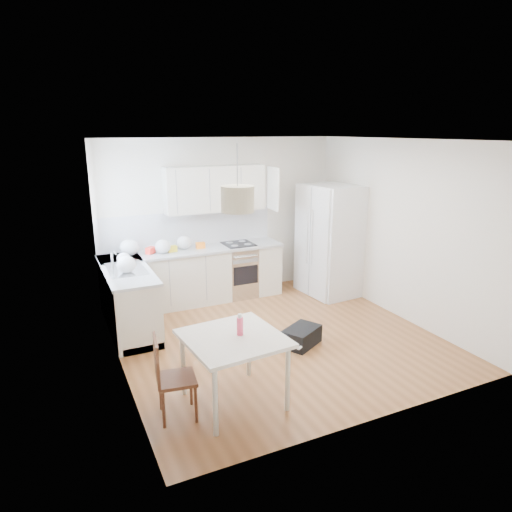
{
  "coord_description": "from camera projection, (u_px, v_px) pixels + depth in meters",
  "views": [
    {
      "loc": [
        -2.74,
        -5.21,
        2.83
      ],
      "look_at": [
        -0.12,
        0.4,
        1.1
      ],
      "focal_mm": 32.0,
      "sensor_mm": 36.0,
      "label": 1
    }
  ],
  "objects": [
    {
      "name": "grocery_bag_d",
      "position": [
        124.0,
        259.0,
        6.64
      ],
      "size": [
        0.2,
        0.17,
        0.18
      ],
      "primitive_type": "ellipsoid",
      "color": "white",
      "rests_on": "counter_back"
    },
    {
      "name": "cabinets_left",
      "position": [
        128.0,
        300.0,
        6.62
      ],
      "size": [
        0.6,
        1.8,
        0.88
      ],
      "primitive_type": "cube",
      "color": "beige",
      "rests_on": "floor"
    },
    {
      "name": "grocery_bag_a",
      "position": [
        129.0,
        248.0,
        7.08
      ],
      "size": [
        0.29,
        0.25,
        0.26
      ],
      "primitive_type": "ellipsoid",
      "color": "white",
      "rests_on": "counter_back"
    },
    {
      "name": "backsplash_left",
      "position": [
        102.0,
        251.0,
        6.29
      ],
      "size": [
        0.01,
        1.8,
        0.58
      ],
      "primitive_type": "cube",
      "color": "white",
      "rests_on": "wall_left"
    },
    {
      "name": "sink",
      "position": [
        126.0,
        269.0,
        6.45
      ],
      "size": [
        0.5,
        0.8,
        0.16
      ],
      "primitive_type": null,
      "color": "#BBBEC0",
      "rests_on": "counter_left"
    },
    {
      "name": "wall_left",
      "position": [
        114.0,
        263.0,
        5.21
      ],
      "size": [
        0.0,
        4.2,
        4.2
      ],
      "primitive_type": "plane",
      "rotation": [
        1.57,
        0.0,
        1.57
      ],
      "color": "silver",
      "rests_on": "floor"
    },
    {
      "name": "wall_back",
      "position": [
        221.0,
        218.0,
        7.89
      ],
      "size": [
        4.2,
        0.0,
        4.2
      ],
      "primitive_type": "plane",
      "rotation": [
        1.57,
        0.0,
        0.0
      ],
      "color": "silver",
      "rests_on": "floor"
    },
    {
      "name": "ceiling",
      "position": [
        278.0,
        140.0,
        5.7
      ],
      "size": [
        4.2,
        4.2,
        0.0
      ],
      "primitive_type": "plane",
      "rotation": [
        3.14,
        0.0,
        0.0
      ],
      "color": "white",
      "rests_on": "wall_back"
    },
    {
      "name": "grocery_bag_e",
      "position": [
        126.0,
        264.0,
        6.24
      ],
      "size": [
        0.26,
        0.22,
        0.24
      ],
      "primitive_type": "ellipsoid",
      "color": "white",
      "rests_on": "counter_left"
    },
    {
      "name": "dining_chair",
      "position": [
        177.0,
        377.0,
        4.55
      ],
      "size": [
        0.42,
        0.42,
        0.88
      ],
      "primitive_type": null,
      "rotation": [
        0.0,
        0.0,
        -0.15
      ],
      "color": "#492515",
      "rests_on": "floor"
    },
    {
      "name": "counter_left",
      "position": [
        126.0,
        269.0,
        6.5
      ],
      "size": [
        0.64,
        1.82,
        0.04
      ],
      "primitive_type": "cube",
      "color": "#A2A5A7",
      "rests_on": "cabinets_left"
    },
    {
      "name": "snack_yellow",
      "position": [
        172.0,
        249.0,
        7.34
      ],
      "size": [
        0.16,
        0.11,
        0.1
      ],
      "primitive_type": "cube",
      "rotation": [
        0.0,
        0.0,
        0.16
      ],
      "color": "yellow",
      "rests_on": "counter_back"
    },
    {
      "name": "upper_cabinets",
      "position": [
        215.0,
        189.0,
        7.55
      ],
      "size": [
        1.7,
        0.32,
        0.75
      ],
      "primitive_type": "cube",
      "color": "beige",
      "rests_on": "wall_back"
    },
    {
      "name": "counter_back",
      "position": [
        194.0,
        250.0,
        7.51
      ],
      "size": [
        3.02,
        0.64,
        0.04
      ],
      "primitive_type": "cube",
      "color": "#A2A5A7",
      "rests_on": "cabinets_back"
    },
    {
      "name": "grocery_bag_c",
      "position": [
        184.0,
        243.0,
        7.48
      ],
      "size": [
        0.25,
        0.21,
        0.22
      ],
      "primitive_type": "ellipsoid",
      "color": "white",
      "rests_on": "counter_back"
    },
    {
      "name": "backsplash_back",
      "position": [
        188.0,
        229.0,
        7.68
      ],
      "size": [
        3.0,
        0.01,
        0.58
      ],
      "primitive_type": "cube",
      "color": "white",
      "rests_on": "wall_back"
    },
    {
      "name": "window_glassblock",
      "position": [
        100.0,
        212.0,
        6.11
      ],
      "size": [
        0.02,
        1.0,
        1.0
      ],
      "primitive_type": "cube",
      "color": "#BFE0F9",
      "rests_on": "wall_left"
    },
    {
      "name": "grocery_bag_b",
      "position": [
        163.0,
        247.0,
        7.22
      ],
      "size": [
        0.25,
        0.21,
        0.22
      ],
      "primitive_type": "ellipsoid",
      "color": "white",
      "rests_on": "counter_back"
    },
    {
      "name": "dining_table",
      "position": [
        234.0,
        344.0,
        4.72
      ],
      "size": [
        1.05,
        1.05,
        0.76
      ],
      "rotation": [
        0.0,
        0.0,
        0.09
      ],
      "color": "beige",
      "rests_on": "floor"
    },
    {
      "name": "drink_bottle",
      "position": [
        240.0,
        324.0,
        4.71
      ],
      "size": [
        0.08,
        0.08,
        0.23
      ],
      "primitive_type": "cylinder",
      "rotation": [
        0.0,
        0.0,
        -0.27
      ],
      "color": "#F14366",
      "rests_on": "dining_table"
    },
    {
      "name": "refrigerator",
      "position": [
        331.0,
        240.0,
        7.93
      ],
      "size": [
        0.99,
        1.03,
        1.92
      ],
      "primitive_type": null,
      "rotation": [
        0.0,
        0.0,
        0.08
      ],
      "color": "silver",
      "rests_on": "floor"
    },
    {
      "name": "snack_red",
      "position": [
        150.0,
        250.0,
        7.23
      ],
      "size": [
        0.18,
        0.17,
        0.1
      ],
      "primitive_type": "cube",
      "rotation": [
        0.0,
        0.0,
        0.74
      ],
      "color": "red",
      "rests_on": "counter_back"
    },
    {
      "name": "cabinets_back",
      "position": [
        195.0,
        277.0,
        7.63
      ],
      "size": [
        3.0,
        0.6,
        0.88
      ],
      "primitive_type": "cube",
      "color": "beige",
      "rests_on": "floor"
    },
    {
      "name": "pendant_lamp",
      "position": [
        238.0,
        199.0,
        4.37
      ],
      "size": [
        0.38,
        0.38,
        0.25
      ],
      "primitive_type": "cylinder",
      "rotation": [
        0.0,
        0.0,
        -0.21
      ],
      "color": "#C4B797",
      "rests_on": "ceiling"
    },
    {
      "name": "range_oven",
      "position": [
        239.0,
        271.0,
        7.96
      ],
      "size": [
        0.5,
        0.61,
        0.88
      ],
      "primitive_type": null,
      "color": "#BBBEC0",
      "rests_on": "floor"
    },
    {
      "name": "floor",
      "position": [
        276.0,
        337.0,
        6.42
      ],
      "size": [
        4.2,
        4.2,
        0.0
      ],
      "primitive_type": "plane",
      "color": "brown",
      "rests_on": "ground"
    },
    {
      "name": "gym_bag",
      "position": [
        302.0,
        336.0,
        6.17
      ],
      "size": [
        0.63,
        0.56,
        0.24
      ],
      "primitive_type": "cube",
      "rotation": [
        0.0,
        0.0,
        0.5
      ],
      "color": "black",
      "rests_on": "floor"
    },
    {
      "name": "snack_orange",
      "position": [
        200.0,
        245.0,
        7.55
      ],
      "size": [
        0.15,
        0.1,
        0.1
      ],
      "primitive_type": "cube",
      "rotation": [
        0.0,
        0.0,
        -0.06
      ],
      "color": "orange",
      "rests_on": "counter_back"
    },
    {
      "name": "wall_right",
      "position": [
        400.0,
        230.0,
        6.92
      ],
      "size": [
        0.0,
        4.2,
        4.2
      ],
      "primitive_type": "plane",
      "rotation": [
        1.57,
        0.0,
        -1.57
      ],
      "color": "silver",
      "rests_on": "floor"
    }
  ]
}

